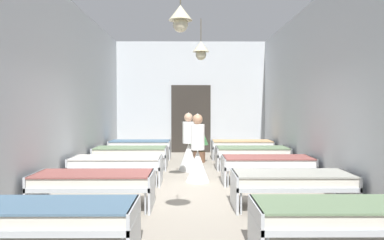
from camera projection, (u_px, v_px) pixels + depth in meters
ground_plane at (193, 197)px, 6.95m from camera, size 5.89×13.47×0.10m
room_shell at (192, 91)px, 8.09m from camera, size 5.69×13.07×3.95m
bed_left_row_1 at (49, 216)px, 4.07m from camera, size 1.90×0.84×0.57m
bed_right_row_1 at (340, 215)px, 4.09m from camera, size 1.90×0.84×0.57m
bed_left_row_2 at (94, 181)px, 5.97m from camera, size 1.90×0.84×0.57m
bed_right_row_2 at (292, 181)px, 5.99m from camera, size 1.90×0.84×0.57m
bed_left_row_3 at (117, 163)px, 7.87m from camera, size 1.90×0.84×0.57m
bed_right_row_3 at (267, 163)px, 7.89m from camera, size 1.90×0.84×0.57m
bed_left_row_4 at (131, 152)px, 9.77m from camera, size 1.90×0.84×0.57m
bed_right_row_4 at (252, 152)px, 9.79m from camera, size 1.90×0.84×0.57m
bed_left_row_5 at (140, 145)px, 11.66m from camera, size 1.90×0.84×0.57m
bed_right_row_5 at (242, 145)px, 11.69m from camera, size 1.90×0.84×0.57m
nurse_near_aisle at (188, 150)px, 9.51m from camera, size 0.52×0.52×1.49m
nurse_mid_aisle at (198, 157)px, 8.08m from camera, size 0.52×0.52×1.49m
potted_plant at (199, 137)px, 10.93m from camera, size 0.54×0.54×1.22m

